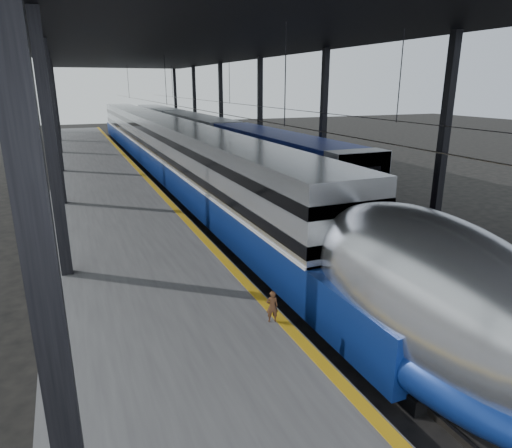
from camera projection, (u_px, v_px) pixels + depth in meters
ground at (295, 339)px, 12.92m from camera, size 160.00×160.00×0.00m
platform at (102, 189)px, 29.12m from camera, size 6.00×80.00×1.00m
yellow_strip at (146, 178)px, 30.01m from camera, size 0.30×80.00×0.01m
rails at (221, 185)px, 32.20m from camera, size 6.52×80.00×0.16m
canopy at (179, 48)px, 28.59m from camera, size 18.00×75.00×9.47m
tgv_train at (170, 151)px, 35.04m from camera, size 3.03×65.20×4.34m
second_train at (199, 136)px, 45.04m from camera, size 2.90×56.05×3.99m
child at (272, 306)px, 11.74m from camera, size 0.35×0.27×0.86m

